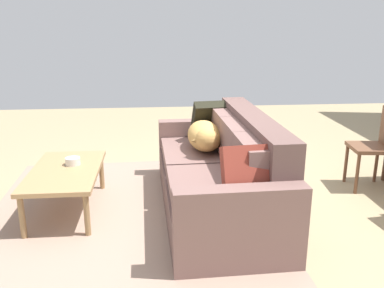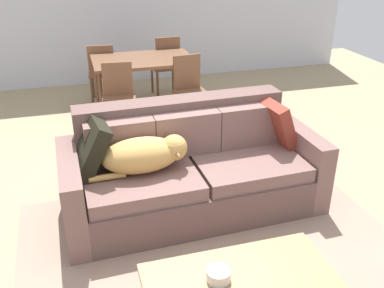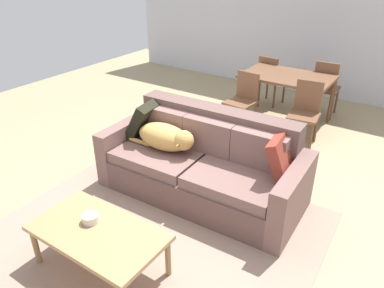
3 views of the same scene
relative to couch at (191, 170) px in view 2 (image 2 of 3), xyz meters
name	(u,v)px [view 2 (image 2 of 3)]	position (x,y,z in m)	size (l,w,h in m)	color
ground_plane	(183,205)	(-0.07, -0.01, -0.35)	(10.00, 10.00, 0.00)	tan
area_rug	(223,266)	(0.00, -0.88, -0.35)	(2.96, 2.60, 0.01)	gray
couch	(191,170)	(0.00, 0.00, 0.00)	(2.25, 1.02, 0.93)	brown
dog_on_left_cushion	(146,154)	(-0.41, -0.12, 0.28)	(0.82, 0.36, 0.29)	tan
throw_pillow_by_left_arm	(89,147)	(-0.85, 0.03, 0.34)	(0.12, 0.47, 0.47)	black
throw_pillow_by_right_arm	(277,123)	(0.85, 0.08, 0.32)	(0.11, 0.44, 0.44)	maroon
coffee_table	(242,287)	(-0.10, -1.47, 0.03)	(1.13, 0.63, 0.42)	tan
bowl_on_coffee_table	(219,275)	(-0.23, -1.42, 0.11)	(0.14, 0.14, 0.07)	silver
dining_table	(143,64)	(0.01, 2.37, 0.35)	(1.33, 0.87, 0.77)	brown
dining_chair_near_left	(119,96)	(-0.41, 1.73, 0.15)	(0.44, 0.44, 0.88)	brown
dining_chair_near_right	(190,88)	(0.51, 1.83, 0.14)	(0.44, 0.44, 0.89)	brown
dining_chair_far_left	(102,70)	(-0.49, 2.94, 0.14)	(0.45, 0.45, 0.87)	brown
dining_chair_far_right	(166,64)	(0.46, 2.96, 0.16)	(0.42, 0.42, 0.93)	brown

